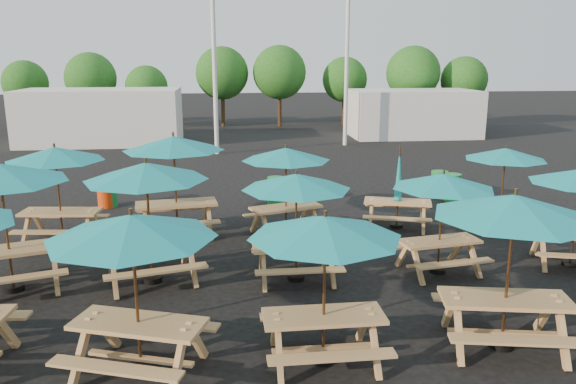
{
  "coord_description": "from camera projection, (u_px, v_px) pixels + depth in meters",
  "views": [
    {
      "loc": [
        -1.47,
        -12.15,
        4.41
      ],
      "look_at": [
        0.0,
        1.5,
        1.1
      ],
      "focal_mm": 35.0,
      "sensor_mm": 36.0,
      "label": 1
    }
  ],
  "objects": [
    {
      "name": "ground",
      "position": [
        295.0,
        253.0,
        12.93
      ],
      "size": [
        120.0,
        120.0,
        0.0
      ],
      "primitive_type": "plane",
      "color": "black",
      "rests_on": "ground"
    },
    {
      "name": "picnic_unit_1",
      "position": [
        0.0,
        179.0,
        10.37
      ],
      "size": [
        3.11,
        3.11,
        2.53
      ],
      "rotation": [
        0.0,
        0.0,
        0.32
      ],
      "color": "#B1804E",
      "rests_on": "ground"
    },
    {
      "name": "picnic_unit_2",
      "position": [
        55.0,
        159.0,
        13.26
      ],
      "size": [
        2.54,
        2.54,
        2.37
      ],
      "rotation": [
        0.0,
        0.0,
        -0.11
      ],
      "color": "#B1804E",
      "rests_on": "ground"
    },
    {
      "name": "picnic_unit_3",
      "position": [
        132.0,
        235.0,
        7.56
      ],
      "size": [
        2.95,
        2.95,
        2.38
      ],
      "rotation": [
        0.0,
        0.0,
        -0.33
      ],
      "color": "#B1804E",
      "rests_on": "ground"
    },
    {
      "name": "picnic_unit_4",
      "position": [
        146.0,
        177.0,
        10.8
      ],
      "size": [
        2.95,
        2.95,
        2.47
      ],
      "rotation": [
        0.0,
        0.0,
        0.26
      ],
      "color": "#B1804E",
      "rests_on": "ground"
    },
    {
      "name": "picnic_unit_5",
      "position": [
        174.0,
        148.0,
        13.75
      ],
      "size": [
        2.82,
        2.82,
        2.56
      ],
      "rotation": [
        0.0,
        0.0,
        0.14
      ],
      "color": "#B1804E",
      "rests_on": "ground"
    },
    {
      "name": "picnic_unit_6",
      "position": [
        325.0,
        234.0,
        7.89
      ],
      "size": [
        2.24,
        2.24,
        2.27
      ],
      "rotation": [
        0.0,
        0.0,
        0.01
      ],
      "color": "#B1804E",
      "rests_on": "ground"
    },
    {
      "name": "picnic_unit_7",
      "position": [
        296.0,
        187.0,
        10.96
      ],
      "size": [
        2.18,
        2.18,
        2.22
      ],
      "rotation": [
        0.0,
        0.0,
        0.01
      ],
      "color": "#B1804E",
      "rests_on": "ground"
    },
    {
      "name": "picnic_unit_8",
      "position": [
        286.0,
        159.0,
        13.82
      ],
      "size": [
        2.81,
        2.81,
        2.26
      ],
      "rotation": [
        0.0,
        0.0,
        0.34
      ],
      "color": "#B1804E",
      "rests_on": "ground"
    },
    {
      "name": "picnic_unit_9",
      "position": [
        514.0,
        214.0,
        8.27
      ],
      "size": [
        2.82,
        2.82,
        2.47
      ],
      "rotation": [
        0.0,
        0.0,
        -0.19
      ],
      "color": "#B1804E",
      "rests_on": "ground"
    },
    {
      "name": "picnic_unit_10",
      "position": [
        443.0,
        186.0,
        11.37
      ],
      "size": [
        2.41,
        2.41,
        2.14
      ],
      "rotation": [
        0.0,
        0.0,
        0.17
      ],
      "color": "#B1804E",
      "rests_on": "ground"
    },
    {
      "name": "picnic_unit_11",
      "position": [
        398.0,
        194.0,
        14.69
      ],
      "size": [
        2.09,
        1.94,
        2.21
      ],
      "rotation": [
        0.0,
        0.0,
        -0.29
      ],
      "color": "#B1804E",
      "rests_on": "ground"
    },
    {
      "name": "picnic_unit_14",
      "position": [
        505.0,
        158.0,
        14.51
      ],
      "size": [
        2.32,
        2.32,
        2.15
      ],
      "rotation": [
        0.0,
        0.0,
        0.12
      ],
      "color": "#B1804E",
      "rests_on": "ground"
    },
    {
      "name": "waste_bin_0",
      "position": [
        106.0,
        193.0,
        16.87
      ],
      "size": [
        0.53,
        0.53,
        0.85
      ],
      "primitive_type": "cylinder",
      "color": "#EC400D",
      "rests_on": "ground"
    },
    {
      "name": "waste_bin_1",
      "position": [
        108.0,
        193.0,
        16.91
      ],
      "size": [
        0.53,
        0.53,
        0.85
      ],
      "primitive_type": "cylinder",
      "color": "#188834",
      "rests_on": "ground"
    },
    {
      "name": "waste_bin_2",
      "position": [
        276.0,
        191.0,
        17.16
      ],
      "size": [
        0.53,
        0.53,
        0.85
      ],
      "primitive_type": "cylinder",
      "color": "#188834",
      "rests_on": "ground"
    },
    {
      "name": "waste_bin_3",
      "position": [
        452.0,
        187.0,
        17.62
      ],
      "size": [
        0.53,
        0.53,
        0.85
      ],
      "primitive_type": "cylinder",
      "color": "#188834",
      "rests_on": "ground"
    },
    {
      "name": "waste_bin_4",
      "position": [
        439.0,
        184.0,
        18.06
      ],
      "size": [
        0.53,
        0.53,
        0.85
      ],
      "primitive_type": "cylinder",
      "color": "#188834",
      "rests_on": "ground"
    },
    {
      "name": "mast_0",
      "position": [
        213.0,
        20.0,
        24.85
      ],
      "size": [
        0.2,
        0.2,
        12.0
      ],
      "primitive_type": "cylinder",
      "color": "silver",
      "rests_on": "ground"
    },
    {
      "name": "mast_1",
      "position": [
        348.0,
        24.0,
        27.46
      ],
      "size": [
        0.2,
        0.2,
        12.0
      ],
      "primitive_type": "cylinder",
      "color": "silver",
      "rests_on": "ground"
    },
    {
      "name": "event_tent_0",
      "position": [
        102.0,
        116.0,
        29.17
      ],
      "size": [
        8.0,
        4.0,
        2.8
      ],
      "primitive_type": "cube",
      "color": "silver",
      "rests_on": "ground"
    },
    {
      "name": "event_tent_1",
      "position": [
        412.0,
        113.0,
        31.93
      ],
      "size": [
        7.0,
        4.0,
        2.6
      ],
      "primitive_type": "cube",
      "color": "silver",
      "rests_on": "ground"
    },
    {
      "name": "tree_0",
      "position": [
        25.0,
        83.0,
        35.21
      ],
      "size": [
        2.8,
        2.8,
        4.24
      ],
      "color": "#382314",
      "rests_on": "ground"
    },
    {
      "name": "tree_1",
      "position": [
        91.0,
        78.0,
        34.29
      ],
      "size": [
        3.11,
        3.11,
        4.72
      ],
      "color": "#382314",
      "rests_on": "ground"
    },
    {
      "name": "tree_2",
      "position": [
        147.0,
        87.0,
        34.52
      ],
      "size": [
        2.59,
        2.59,
        3.93
      ],
      "color": "#382314",
      "rests_on": "ground"
    },
    {
      "name": "tree_3",
      "position": [
        222.0,
        73.0,
        35.84
      ],
      "size": [
        3.36,
        3.36,
        5.09
      ],
      "color": "#382314",
      "rests_on": "ground"
    },
    {
      "name": "tree_4",
      "position": [
        280.0,
        72.0,
        35.77
      ],
      "size": [
        3.41,
        3.41,
        5.17
      ],
      "color": "#382314",
      "rests_on": "ground"
    },
    {
      "name": "tree_5",
      "position": [
        345.0,
        80.0,
        36.73
      ],
      "size": [
        2.94,
        2.94,
        4.45
      ],
      "color": "#382314",
      "rests_on": "ground"
    },
    {
      "name": "tree_6",
      "position": [
        413.0,
        73.0,
        35.32
      ],
      "size": [
        3.38,
        3.38,
        5.13
      ],
      "color": "#382314",
      "rests_on": "ground"
    },
    {
      "name": "tree_7",
      "position": [
        464.0,
        80.0,
        35.8
      ],
      "size": [
        2.95,
        2.95,
        4.48
      ],
      "color": "#382314",
      "rests_on": "ground"
    }
  ]
}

